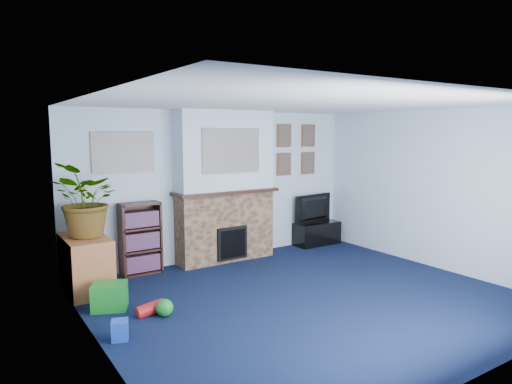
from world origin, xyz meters
TOP-DOWN VIEW (x-y plane):
  - floor at (0.00, 0.00)m, footprint 5.00×4.50m
  - ceiling at (0.00, 0.00)m, footprint 5.00×4.50m
  - wall_back at (0.00, 2.25)m, footprint 5.00×0.04m
  - wall_front at (0.00, -2.25)m, footprint 5.00×0.04m
  - wall_left at (-2.50, 0.00)m, footprint 0.04×4.50m
  - wall_right at (2.50, 0.00)m, footprint 0.04×4.50m
  - chimney_breast at (0.00, 2.05)m, footprint 1.72×0.50m
  - collage_main at (0.00, 1.84)m, footprint 1.00×0.03m
  - collage_left at (-1.55, 2.23)m, footprint 0.90×0.03m
  - portrait_tl at (1.30, 2.23)m, footprint 0.30×0.03m
  - portrait_tr at (1.85, 2.23)m, footprint 0.30×0.03m
  - portrait_bl at (1.30, 2.23)m, footprint 0.30×0.03m
  - portrait_br at (1.85, 2.23)m, footprint 0.30×0.03m
  - tv_stand at (1.92, 2.03)m, footprint 0.87×0.37m
  - television at (1.92, 2.05)m, footprint 0.89×0.22m
  - bookshelf at (-1.39, 2.11)m, footprint 0.58×0.28m
  - sideboard at (-2.24, 1.75)m, footprint 0.52×0.93m
  - potted_plant at (-2.19, 1.70)m, footprint 0.87×0.97m
  - mantel_clock at (-0.11, 2.00)m, footprint 0.09×0.05m
  - mantel_candle at (0.24, 2.00)m, footprint 0.05×0.05m
  - mantel_teddy at (-0.56, 2.00)m, footprint 0.12×0.12m
  - mantel_can at (0.62, 2.00)m, footprint 0.06×0.06m
  - green_crate at (-2.16, 0.96)m, footprint 0.48×0.44m
  - toy_ball at (-1.70, 0.42)m, footprint 0.20×0.20m
  - toy_block at (-2.30, 0.11)m, footprint 0.21×0.21m
  - toy_tube at (-1.82, 0.54)m, footprint 0.33×0.15m

SIDE VIEW (x-z plane):
  - floor at x=0.00m, z-range -0.01..0.01m
  - toy_tube at x=-1.82m, z-range -0.02..0.16m
  - toy_ball at x=-1.70m, z-range -0.01..0.19m
  - toy_block at x=-2.30m, z-range 0.01..0.21m
  - green_crate at x=-2.16m, z-range -0.02..0.30m
  - tv_stand at x=1.92m, z-range 0.02..0.43m
  - sideboard at x=-2.24m, z-range -0.01..0.71m
  - bookshelf at x=-1.39m, z-range -0.02..1.03m
  - television at x=1.92m, z-range 0.41..0.92m
  - chimney_breast at x=0.00m, z-range -0.02..2.38m
  - wall_back at x=0.00m, z-range 0.00..2.40m
  - wall_front at x=0.00m, z-range 0.00..2.40m
  - wall_left at x=-2.50m, z-range 0.00..2.40m
  - wall_right at x=2.50m, z-range 0.00..2.40m
  - potted_plant at x=-2.19m, z-range 0.72..1.69m
  - mantel_can at x=0.62m, z-range 1.15..1.27m
  - mantel_teddy at x=-0.56m, z-range 1.15..1.28m
  - mantel_clock at x=-0.11m, z-range 1.16..1.28m
  - mantel_candle at x=0.24m, z-range 1.15..1.31m
  - portrait_bl at x=1.30m, z-range 1.30..1.70m
  - portrait_br at x=1.85m, z-range 1.30..1.70m
  - collage_left at x=-1.55m, z-range 1.49..2.07m
  - collage_main at x=0.00m, z-range 1.44..2.12m
  - portrait_tl at x=1.30m, z-range 1.80..2.20m
  - portrait_tr at x=1.85m, z-range 1.80..2.20m
  - ceiling at x=0.00m, z-range 2.40..2.40m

